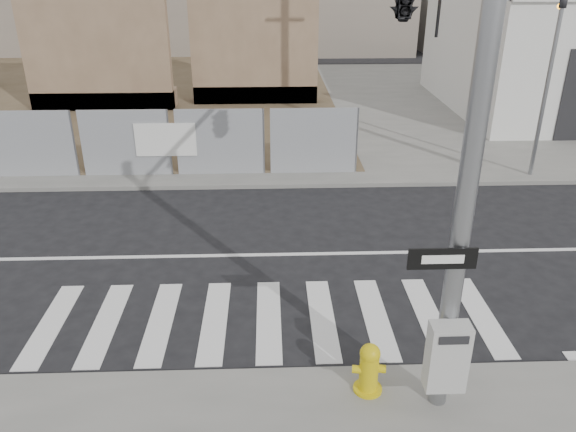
{
  "coord_description": "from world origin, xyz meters",
  "views": [
    {
      "loc": [
        0.04,
        -11.17,
        6.12
      ],
      "look_at": [
        0.41,
        -0.95,
        1.4
      ],
      "focal_mm": 35.0,
      "sensor_mm": 36.0,
      "label": 1
    }
  ],
  "objects_px": {
    "fire_hydrant": "(369,368)",
    "traffic_cone_d": "(288,156)",
    "signal_pole": "(421,50)",
    "traffic_cone_c": "(42,161)"
  },
  "relations": [
    {
      "from": "fire_hydrant",
      "to": "traffic_cone_d",
      "type": "bearing_deg",
      "value": 104.29
    },
    {
      "from": "signal_pole",
      "to": "traffic_cone_c",
      "type": "xyz_separation_m",
      "value": [
        -9.36,
        7.35,
        -4.29
      ]
    },
    {
      "from": "signal_pole",
      "to": "fire_hydrant",
      "type": "xyz_separation_m",
      "value": [
        -0.99,
        -2.5,
        -4.25
      ]
    },
    {
      "from": "fire_hydrant",
      "to": "traffic_cone_c",
      "type": "distance_m",
      "value": 12.92
    },
    {
      "from": "traffic_cone_c",
      "to": "traffic_cone_d",
      "type": "xyz_separation_m",
      "value": [
        7.51,
        0.16,
        -0.01
      ]
    },
    {
      "from": "traffic_cone_c",
      "to": "traffic_cone_d",
      "type": "bearing_deg",
      "value": 1.23
    },
    {
      "from": "traffic_cone_c",
      "to": "signal_pole",
      "type": "bearing_deg",
      "value": -38.13
    },
    {
      "from": "traffic_cone_d",
      "to": "fire_hydrant",
      "type": "bearing_deg",
      "value": -85.13
    },
    {
      "from": "traffic_cone_c",
      "to": "traffic_cone_d",
      "type": "height_order",
      "value": "traffic_cone_c"
    },
    {
      "from": "fire_hydrant",
      "to": "traffic_cone_d",
      "type": "distance_m",
      "value": 10.05
    }
  ]
}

